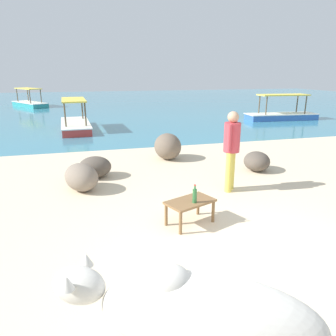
{
  "coord_description": "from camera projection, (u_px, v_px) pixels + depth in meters",
  "views": [
    {
      "loc": [
        -1.95,
        -2.84,
        2.38
      ],
      "look_at": [
        -0.37,
        3.0,
        0.55
      ],
      "focal_mm": 33.94,
      "sensor_mm": 36.0,
      "label": 1
    }
  ],
  "objects": [
    {
      "name": "sand_beach",
      "position": [
        263.0,
        278.0,
        3.79
      ],
      "size": [
        18.0,
        14.0,
        0.04
      ],
      "primitive_type": "cube",
      "color": "beige",
      "rests_on": "ground"
    },
    {
      "name": "person_standing",
      "position": [
        232.0,
        145.0,
        6.29
      ],
      "size": [
        0.36,
        0.41,
        1.62
      ],
      "rotation": [
        0.0,
        0.0,
        5.58
      ],
      "color": "#DBC64C",
      "rests_on": "sand_beach"
    },
    {
      "name": "low_bench_table",
      "position": [
        190.0,
        204.0,
        5.02
      ],
      "size": [
        0.87,
        0.69,
        0.4
      ],
      "rotation": [
        0.0,
        0.0,
        0.38
      ],
      "color": "brown",
      "rests_on": "sand_beach"
    },
    {
      "name": "boat_red",
      "position": [
        75.0,
        123.0,
        13.56
      ],
      "size": [
        1.32,
        3.72,
        1.29
      ],
      "rotation": [
        0.0,
        0.0,
        4.76
      ],
      "color": "#C63833",
      "rests_on": "water_surface"
    },
    {
      "name": "shore_rock_large",
      "position": [
        257.0,
        161.0,
        7.81
      ],
      "size": [
        0.84,
        0.91,
        0.47
      ],
      "primitive_type": "ellipsoid",
      "rotation": [
        0.0,
        0.0,
        1.24
      ],
      "color": "brown",
      "rests_on": "sand_beach"
    },
    {
      "name": "shore_rock_flat",
      "position": [
        95.0,
        167.0,
        7.32
      ],
      "size": [
        0.82,
        0.78,
        0.49
      ],
      "primitive_type": "ellipsoid",
      "rotation": [
        0.0,
        0.0,
        3.01
      ],
      "color": "brown",
      "rests_on": "sand_beach"
    },
    {
      "name": "shore_rock_small",
      "position": [
        81.0,
        177.0,
        6.48
      ],
      "size": [
        0.93,
        1.04,
        0.57
      ],
      "primitive_type": "ellipsoid",
      "rotation": [
        0.0,
        0.0,
        2.02
      ],
      "color": "gray",
      "rests_on": "sand_beach"
    },
    {
      "name": "shore_rock_medium",
      "position": [
        168.0,
        146.0,
        8.83
      ],
      "size": [
        0.78,
        0.95,
        0.72
      ],
      "primitive_type": "ellipsoid",
      "rotation": [
        0.0,
        0.0,
        1.62
      ],
      "color": "#6B5B4C",
      "rests_on": "sand_beach"
    },
    {
      "name": "water_surface",
      "position": [
        107.0,
        105.0,
        24.12
      ],
      "size": [
        60.0,
        36.0,
        0.03
      ],
      "primitive_type": "cube",
      "color": "teal",
      "rests_on": "ground"
    },
    {
      "name": "bottle",
      "position": [
        195.0,
        195.0,
        4.89
      ],
      "size": [
        0.07,
        0.07,
        0.3
      ],
      "color": "#2D6B38",
      "rests_on": "low_bench_table"
    },
    {
      "name": "boat_teal",
      "position": [
        30.0,
        103.0,
        22.71
      ],
      "size": [
        2.87,
        3.75,
        1.29
      ],
      "rotation": [
        0.0,
        0.0,
        2.11
      ],
      "color": "teal",
      "rests_on": "water_surface"
    },
    {
      "name": "cow",
      "position": [
        201.0,
        318.0,
        2.17
      ],
      "size": [
        1.9,
        1.27,
        1.1
      ],
      "rotation": [
        0.0,
        0.0,
        2.65
      ],
      "color": "beige",
      "rests_on": "sand_beach"
    },
    {
      "name": "boat_blue",
      "position": [
        281.0,
        114.0,
        16.43
      ],
      "size": [
        3.75,
        1.43,
        1.29
      ],
      "rotation": [
        0.0,
        0.0,
        3.06
      ],
      "color": "#3866B7",
      "rests_on": "water_surface"
    }
  ]
}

